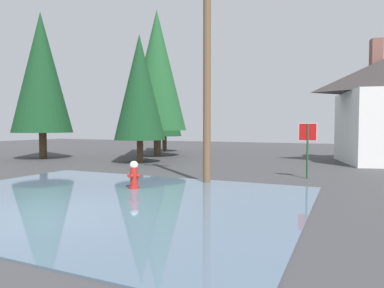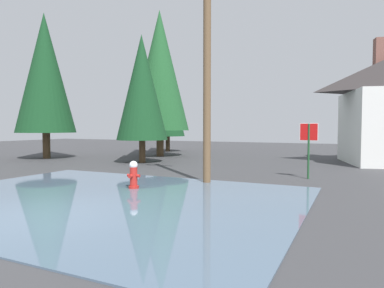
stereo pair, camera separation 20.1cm
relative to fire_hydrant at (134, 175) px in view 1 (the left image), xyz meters
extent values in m
cube|color=#38383A|center=(0.11, -3.83, -0.51)|extent=(80.00, 80.00, 0.10)
cube|color=#4C6075|center=(-0.02, -1.59, -0.45)|extent=(11.32, 8.68, 0.03)
cylinder|color=#AD231E|center=(0.00, 0.00, -0.41)|extent=(0.34, 0.34, 0.11)
cylinder|color=#AD231E|center=(0.00, 0.00, -0.04)|extent=(0.25, 0.25, 0.62)
sphere|color=white|center=(0.00, 0.00, 0.35)|extent=(0.27, 0.27, 0.27)
cylinder|color=#AD231E|center=(-0.18, 0.00, -0.01)|extent=(0.11, 0.10, 0.10)
cylinder|color=#AD231E|center=(0.18, 0.00, -0.01)|extent=(0.11, 0.10, 0.10)
cylinder|color=#AD231E|center=(0.00, -0.18, -0.01)|extent=(0.12, 0.11, 0.12)
cylinder|color=brown|center=(1.71, 2.20, 3.89)|extent=(0.28, 0.28, 8.71)
cylinder|color=#1E4C28|center=(4.98, 4.88, 0.64)|extent=(0.08, 0.08, 2.21)
cube|color=white|center=(4.98, 4.88, 1.41)|extent=(0.70, 0.04, 0.70)
cube|color=red|center=(4.98, 4.88, 1.41)|extent=(0.66, 0.05, 0.66)
cube|color=brown|center=(7.86, 13.60, 5.59)|extent=(0.73, 0.73, 2.38)
cylinder|color=#4C3823|center=(-7.76, 16.14, 0.18)|extent=(0.36, 0.36, 1.30)
cone|color=#143D1E|center=(-7.76, 16.14, 3.79)|extent=(2.89, 2.89, 5.92)
cylinder|color=#4C3823|center=(-11.75, 6.92, 0.39)|extent=(0.47, 0.47, 1.71)
cone|color=#143D1E|center=(-11.75, 6.92, 5.13)|extent=(3.80, 3.80, 7.78)
cylinder|color=#4C3823|center=(-5.83, 11.59, 0.46)|extent=(0.51, 0.51, 1.84)
cone|color=#1E5128|center=(-5.83, 11.59, 5.57)|extent=(4.09, 4.09, 8.38)
cylinder|color=#4C3823|center=(-4.53, 7.35, 0.20)|extent=(0.37, 0.37, 1.33)
cone|color=#143D1E|center=(-4.53, 7.35, 3.89)|extent=(2.95, 2.95, 6.05)
camera|label=1|loc=(6.42, -9.51, 1.60)|focal=32.16mm
camera|label=2|loc=(6.60, -9.42, 1.60)|focal=32.16mm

